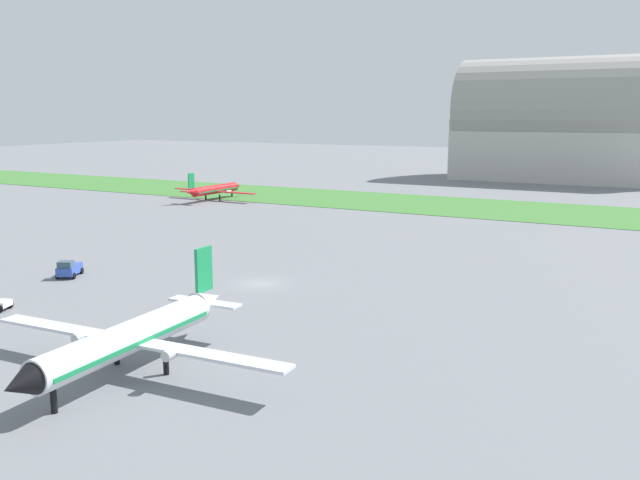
{
  "coord_description": "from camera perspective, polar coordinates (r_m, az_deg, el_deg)",
  "views": [
    {
      "loc": [
        38.67,
        -58.34,
        17.84
      ],
      "look_at": [
        1.21,
        11.3,
        3.0
      ],
      "focal_mm": 37.76,
      "sensor_mm": 36.0,
      "label": 1
    }
  ],
  "objects": [
    {
      "name": "ground_plane",
      "position": [
        72.23,
        -5.11,
        -3.71
      ],
      "size": [
        600.0,
        600.0,
        0.0
      ],
      "primitive_type": "plane",
      "color": "slate"
    },
    {
      "name": "grass_taxiway_strip",
      "position": [
        134.79,
        11.36,
        2.83
      ],
      "size": [
        360.0,
        28.0,
        0.08
      ],
      "primitive_type": "cube",
      "color": "#3D7533",
      "rests_on": "ground_plane"
    },
    {
      "name": "airplane_foreground_turboprop",
      "position": [
        48.87,
        -15.58,
        -7.81
      ],
      "size": [
        24.76,
        21.2,
        7.42
      ],
      "rotation": [
        0.0,
        0.0,
        4.76
      ],
      "color": "silver",
      "rests_on": "ground_plane"
    },
    {
      "name": "airplane_taxiing_turboprop",
      "position": [
        143.19,
        -8.96,
        4.26
      ],
      "size": [
        20.71,
        17.72,
        6.21
      ],
      "rotation": [
        0.0,
        0.0,
        1.54
      ],
      "color": "red",
      "rests_on": "ground_plane"
    },
    {
      "name": "pushback_tug_midfield",
      "position": [
        79.87,
        -20.51,
        -2.29
      ],
      "size": [
        3.34,
        4.02,
        1.95
      ],
      "rotation": [
        0.0,
        0.0,
        5.21
      ],
      "color": "#334FB2",
      "rests_on": "ground_plane"
    },
    {
      "name": "hangar_distant",
      "position": [
        195.01,
        19.73,
        9.23
      ],
      "size": [
        54.13,
        27.78,
        32.85
      ],
      "color": "#BCB7B2",
      "rests_on": "ground_plane"
    }
  ]
}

